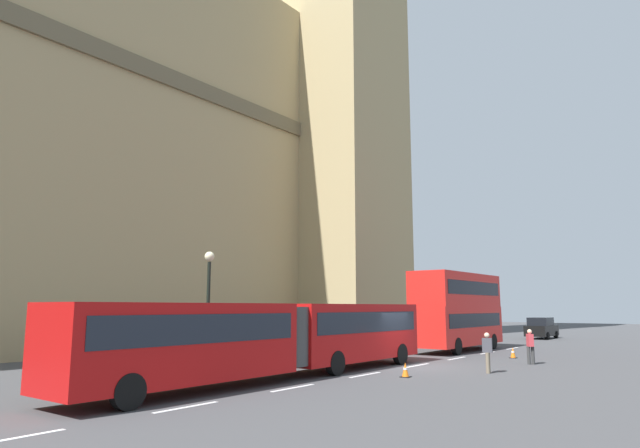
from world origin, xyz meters
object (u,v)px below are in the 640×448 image
object	(u,v)px
articulated_bus	(280,333)
traffic_cone_west	(405,370)
pedestrian_by_kerb	(530,345)
double_decker_bus	(457,308)
pedestrian_near_cones	(487,351)
street_lamp	(208,301)
traffic_cone_middle	(513,353)
sedan_lead	(542,328)

from	to	relation	value
articulated_bus	traffic_cone_west	bearing A→B (deg)	-46.77
pedestrian_by_kerb	articulated_bus	bearing A→B (deg)	151.80
double_decker_bus	pedestrian_near_cones	size ratio (longest dim) A/B	5.40
double_decker_bus	street_lamp	world-z (taller)	street_lamp
double_decker_bus	pedestrian_by_kerb	world-z (taller)	double_decker_bus
traffic_cone_west	pedestrian_by_kerb	distance (m)	8.46
traffic_cone_middle	pedestrian_near_cones	xyz separation A→B (m)	(-7.59, -1.44, 0.63)
articulated_bus	sedan_lead	distance (m)	34.61
sedan_lead	traffic_cone_middle	world-z (taller)	sedan_lead
pedestrian_by_kerb	street_lamp	bearing A→B (deg)	136.61
traffic_cone_middle	street_lamp	bearing A→B (deg)	147.91
sedan_lead	pedestrian_near_cones	size ratio (longest dim) A/B	2.60
sedan_lead	traffic_cone_middle	bearing A→B (deg)	-168.64
pedestrian_near_cones	double_decker_bus	bearing A→B (deg)	29.03
street_lamp	pedestrian_by_kerb	xyz separation A→B (m)	(11.29, -10.67, -2.14)
sedan_lead	street_lamp	xyz separation A→B (m)	(-34.39, 4.80, 2.14)
double_decker_bus	traffic_cone_middle	xyz separation A→B (m)	(-2.86, -4.36, -2.43)
double_decker_bus	pedestrian_by_kerb	bearing A→B (deg)	-132.78
street_lamp	traffic_cone_west	bearing A→B (deg)	-68.43
double_decker_bus	traffic_cone_west	xyz separation A→B (m)	(-13.77, -3.66, -2.43)
double_decker_bus	sedan_lead	world-z (taller)	double_decker_bus
double_decker_bus	pedestrian_near_cones	distance (m)	12.09
articulated_bus	traffic_cone_middle	size ratio (longest dim) A/B	31.60
pedestrian_near_cones	street_lamp	bearing A→B (deg)	122.41
traffic_cone_middle	street_lamp	distance (m)	16.91
traffic_cone_middle	pedestrian_by_kerb	distance (m)	3.43
sedan_lead	pedestrian_by_kerb	size ratio (longest dim) A/B	2.60
sedan_lead	street_lamp	distance (m)	34.79
traffic_cone_middle	pedestrian_by_kerb	size ratio (longest dim) A/B	0.34
articulated_bus	traffic_cone_middle	distance (m)	15.07
double_decker_bus	traffic_cone_west	world-z (taller)	double_decker_bus
traffic_cone_middle	double_decker_bus	bearing A→B (deg)	56.76
articulated_bus	pedestrian_by_kerb	distance (m)	13.07
double_decker_bus	pedestrian_by_kerb	distance (m)	8.59
double_decker_bus	traffic_cone_middle	bearing A→B (deg)	-123.24
sedan_lead	double_decker_bus	bearing A→B (deg)	179.04
traffic_cone_middle	pedestrian_by_kerb	bearing A→B (deg)	-147.61
articulated_bus	pedestrian_near_cones	distance (m)	8.94
traffic_cone_west	pedestrian_near_cones	world-z (taller)	pedestrian_near_cones
pedestrian_near_cones	articulated_bus	bearing A→B (deg)	139.34
traffic_cone_west	pedestrian_by_kerb	world-z (taller)	pedestrian_by_kerb
sedan_lead	pedestrian_by_kerb	world-z (taller)	sedan_lead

